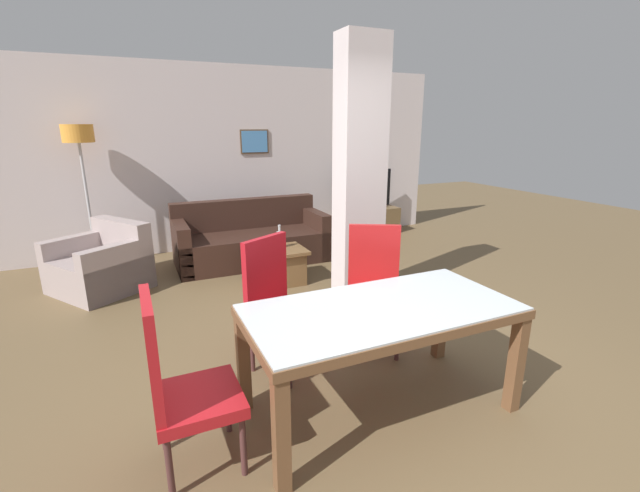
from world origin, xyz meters
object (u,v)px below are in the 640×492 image
at_px(bottle, 280,239).
at_px(tv_screen, 368,190).
at_px(dining_table, 381,328).
at_px(coffee_table, 277,266).
at_px(sofa, 252,241).
at_px(floor_lamp, 80,147).
at_px(armchair, 102,267).
at_px(dining_chair_far_left, 277,302).
at_px(dining_chair_far_right, 374,285).
at_px(dining_chair_head_left, 179,382).
at_px(tv_stand, 367,221).

distance_m(bottle, tv_screen, 2.70).
height_order(dining_table, coffee_table, dining_table).
xyz_separation_m(sofa, floor_lamp, (-1.98, 0.64, 1.29)).
bearing_deg(armchair, dining_chair_far_left, 174.80).
bearing_deg(dining_chair_far_right, dining_chair_far_left, 28.77).
distance_m(dining_chair_far_right, dining_chair_head_left, 1.87).
distance_m(dining_table, armchair, 3.65).
bearing_deg(dining_table, coffee_table, 86.60).
bearing_deg(floor_lamp, sofa, -17.89).
bearing_deg(dining_chair_far_right, sofa, -54.70).
distance_m(dining_chair_far_right, dining_chair_far_left, 0.87).
height_order(dining_chair_far_right, floor_lamp, floor_lamp).
bearing_deg(dining_chair_head_left, sofa, 158.80).
height_order(dining_chair_head_left, sofa, dining_chair_head_left).
relative_size(bottle, tv_screen, 0.31).
height_order(dining_chair_far_left, tv_screen, tv_screen).
relative_size(dining_table, dining_chair_head_left, 1.67).
bearing_deg(dining_chair_far_right, bottle, -54.60).
distance_m(dining_table, dining_chair_head_left, 1.25).
bearing_deg(dining_chair_far_left, dining_table, 90.00).
height_order(sofa, armchair, sofa).
bearing_deg(tv_screen, dining_table, 54.36).
xyz_separation_m(sofa, tv_screen, (2.27, 0.69, 0.48)).
xyz_separation_m(dining_table, armchair, (-1.76, 3.18, -0.32)).
relative_size(dining_chair_far_left, armchair, 0.85).
height_order(armchair, tv_screen, tv_screen).
distance_m(dining_table, bottle, 2.60).
xyz_separation_m(dining_chair_far_left, tv_stand, (2.81, 3.40, -0.31)).
bearing_deg(sofa, dining_chair_head_left, 68.80).
height_order(dining_chair_far_right, dining_chair_head_left, same).
bearing_deg(sofa, coffee_table, 92.57).
height_order(tv_screen, floor_lamp, floor_lamp).
relative_size(dining_table, bottle, 6.19).
distance_m(dining_table, tv_screen, 4.82).
relative_size(dining_table, floor_lamp, 0.93).
bearing_deg(sofa, armchair, 9.64).
distance_m(dining_chair_far_left, armchair, 2.75).
xyz_separation_m(sofa, tv_stand, (2.27, 0.69, -0.07)).
distance_m(armchair, coffee_table, 2.02).
height_order(sofa, floor_lamp, floor_lamp).
xyz_separation_m(dining_chair_far_right, tv_screen, (1.94, 3.39, 0.23)).
relative_size(armchair, bottle, 4.35).
relative_size(dining_table, coffee_table, 2.58).
height_order(dining_table, sofa, sofa).
bearing_deg(floor_lamp, tv_stand, 0.71).
bearing_deg(tv_screen, tv_stand, 180.00).
bearing_deg(coffee_table, dining_table, -93.40).
bearing_deg(bottle, armchair, 163.35).
bearing_deg(sofa, dining_chair_far_right, 96.89).
xyz_separation_m(dining_table, tv_screen, (2.37, 4.19, 0.18)).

